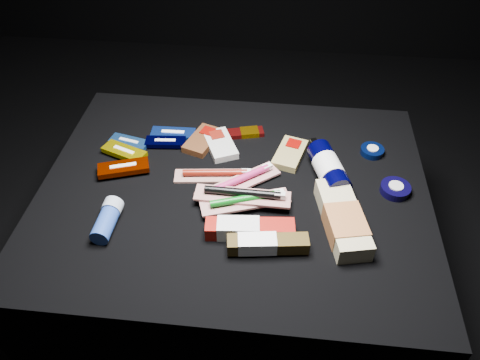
# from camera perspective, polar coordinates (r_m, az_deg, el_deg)

# --- Properties ---
(ground) EXTENTS (3.00, 3.00, 0.00)m
(ground) POSITION_cam_1_polar(r_m,az_deg,el_deg) (1.49, -0.63, -12.06)
(ground) COLOR black
(ground) RESTS_ON ground
(cloth_table) EXTENTS (0.98, 0.78, 0.40)m
(cloth_table) POSITION_cam_1_polar(r_m,az_deg,el_deg) (1.33, -0.69, -7.16)
(cloth_table) COLOR black
(cloth_table) RESTS_ON ground
(luna_bar_0) EXTENTS (0.13, 0.05, 0.02)m
(luna_bar_0) POSITION_cam_1_polar(r_m,az_deg,el_deg) (1.35, -8.15, 5.60)
(luna_bar_0) COLOR #153799
(luna_bar_0) RESTS_ON cloth_table
(luna_bar_1) EXTENTS (0.12, 0.07, 0.01)m
(luna_bar_1) POSITION_cam_1_polar(r_m,az_deg,el_deg) (1.34, -13.37, 4.49)
(luna_bar_1) COLOR #2359A4
(luna_bar_1) RESTS_ON cloth_table
(luna_bar_2) EXTENTS (0.11, 0.05, 0.01)m
(luna_bar_2) POSITION_cam_1_polar(r_m,az_deg,el_deg) (1.32, -9.08, 4.60)
(luna_bar_2) COLOR black
(luna_bar_2) RESTS_ON cloth_table
(luna_bar_3) EXTENTS (0.13, 0.09, 0.02)m
(luna_bar_3) POSITION_cam_1_polar(r_m,az_deg,el_deg) (1.30, -13.93, 3.35)
(luna_bar_3) COLOR #D4C001
(luna_bar_3) RESTS_ON cloth_table
(luna_bar_4) EXTENTS (0.14, 0.09, 0.02)m
(luna_bar_4) POSITION_cam_1_polar(r_m,az_deg,el_deg) (1.25, -14.01, 1.45)
(luna_bar_4) COLOR #701500
(luna_bar_4) RESTS_ON cloth_table
(clif_bar_0) EXTENTS (0.10, 0.14, 0.02)m
(clif_bar_0) POSITION_cam_1_polar(r_m,az_deg,el_deg) (1.32, -4.47, 4.98)
(clif_bar_0) COLOR #4C2914
(clif_bar_0) RESTS_ON cloth_table
(clif_bar_1) EXTENTS (0.11, 0.14, 0.02)m
(clif_bar_1) POSITION_cam_1_polar(r_m,az_deg,el_deg) (1.30, -2.49, 4.47)
(clif_bar_1) COLOR beige
(clif_bar_1) RESTS_ON cloth_table
(clif_bar_2) EXTENTS (0.10, 0.14, 0.02)m
(clif_bar_2) POSITION_cam_1_polar(r_m,az_deg,el_deg) (1.28, 6.17, 3.35)
(clif_bar_2) COLOR #96864B
(clif_bar_2) RESTS_ON cloth_table
(power_bar) EXTENTS (0.13, 0.07, 0.01)m
(power_bar) POSITION_cam_1_polar(r_m,az_deg,el_deg) (1.35, 0.59, 5.77)
(power_bar) COLOR maroon
(power_bar) RESTS_ON cloth_table
(lotion_bottle) EXTENTS (0.11, 0.21, 0.07)m
(lotion_bottle) POSITION_cam_1_polar(r_m,az_deg,el_deg) (1.21, 10.73, 1.43)
(lotion_bottle) COLOR black
(lotion_bottle) RESTS_ON cloth_table
(cream_tin_upper) EXTENTS (0.06, 0.06, 0.02)m
(cream_tin_upper) POSITION_cam_1_polar(r_m,az_deg,el_deg) (1.33, 15.81, 3.44)
(cream_tin_upper) COLOR black
(cream_tin_upper) RESTS_ON cloth_table
(cream_tin_lower) EXTENTS (0.07, 0.07, 0.02)m
(cream_tin_lower) POSITION_cam_1_polar(r_m,az_deg,el_deg) (1.23, 18.40, -1.04)
(cream_tin_lower) COLOR black
(cream_tin_lower) RESTS_ON cloth_table
(bodywash_bottle) EXTENTS (0.13, 0.25, 0.05)m
(bodywash_bottle) POSITION_cam_1_polar(r_m,az_deg,el_deg) (1.10, 12.43, -4.73)
(bodywash_bottle) COLOR #C8BA8B
(bodywash_bottle) RESTS_ON cloth_table
(deodorant_stick) EXTENTS (0.05, 0.11, 0.05)m
(deodorant_stick) POSITION_cam_1_polar(r_m,az_deg,el_deg) (1.12, -15.88, -4.66)
(deodorant_stick) COLOR #234295
(deodorant_stick) RESTS_ON cloth_table
(toothbrush_pack_0) EXTENTS (0.21, 0.07, 0.02)m
(toothbrush_pack_0) POSITION_cam_1_polar(r_m,az_deg,el_deg) (1.21, -2.92, 0.69)
(toothbrush_pack_0) COLOR beige
(toothbrush_pack_0) RESTS_ON cloth_table
(toothbrush_pack_1) EXTENTS (0.21, 0.18, 0.03)m
(toothbrush_pack_1) POSITION_cam_1_polar(r_m,az_deg,el_deg) (1.18, -0.07, -0.16)
(toothbrush_pack_1) COLOR silver
(toothbrush_pack_1) RESTS_ON cloth_table
(toothbrush_pack_2) EXTENTS (0.22, 0.12, 0.02)m
(toothbrush_pack_2) POSITION_cam_1_polar(r_m,az_deg,el_deg) (1.12, 0.80, -2.49)
(toothbrush_pack_2) COLOR beige
(toothbrush_pack_2) RESTS_ON cloth_table
(toothbrush_pack_3) EXTENTS (0.23, 0.06, 0.03)m
(toothbrush_pack_3) POSITION_cam_1_polar(r_m,az_deg,el_deg) (1.12, 0.46, -1.79)
(toothbrush_pack_3) COLOR beige
(toothbrush_pack_3) RESTS_ON cloth_table
(toothpaste_carton_red) EXTENTS (0.20, 0.06, 0.04)m
(toothpaste_carton_red) POSITION_cam_1_polar(r_m,az_deg,el_deg) (1.07, 0.71, -6.00)
(toothpaste_carton_red) COLOR maroon
(toothpaste_carton_red) RESTS_ON cloth_table
(toothpaste_carton_green) EXTENTS (0.18, 0.06, 0.03)m
(toothpaste_carton_green) POSITION_cam_1_polar(r_m,az_deg,el_deg) (1.03, 2.96, -7.79)
(toothpaste_carton_green) COLOR #3E2D0D
(toothpaste_carton_green) RESTS_ON cloth_table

